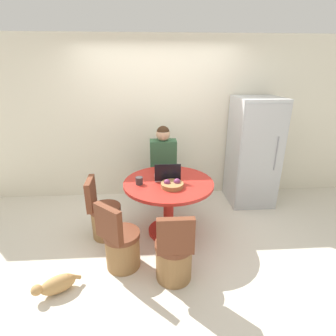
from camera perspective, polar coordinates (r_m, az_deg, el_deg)
ground_plane at (r=3.57m, az=-0.97°, el=-15.43°), size 12.00×12.00×0.00m
wall_back at (r=4.38m, az=-2.04°, el=10.24°), size 7.00×0.06×2.60m
refrigerator at (r=4.41m, az=18.00°, el=3.31°), size 0.68×0.72×1.71m
dining_table at (r=3.44m, az=0.11°, el=-6.14°), size 1.15×1.15×0.76m
chair_near_left_corner at (r=3.07m, az=-10.20°, el=-16.32°), size 0.47×0.47×0.83m
chair_left_side at (r=3.61m, az=-13.67°, el=-10.41°), size 0.40×0.40×0.83m
chair_near_camera at (r=2.88m, az=1.32°, el=-18.79°), size 0.40×0.40×0.83m
person_seated at (r=4.10m, az=-1.06°, el=1.12°), size 0.40×0.37×1.32m
laptop at (r=3.40m, az=-0.15°, el=-1.73°), size 0.33×0.25×0.24m
fruit_bowl at (r=3.19m, az=0.93°, el=-3.60°), size 0.28×0.28×0.10m
coffee_cup at (r=3.28m, az=-6.29°, el=-2.77°), size 0.09×0.09×0.09m
cat at (r=3.08m, az=-23.13°, el=-22.31°), size 0.43×0.31×0.18m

